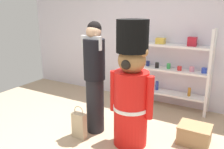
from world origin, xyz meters
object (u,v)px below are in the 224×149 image
(person_shopper, at_px, (95,76))
(shopping_bag, at_px, (79,125))
(display_crate, at_px, (194,134))
(teddy_bear_guard, at_px, (131,88))
(merchandise_shelf, at_px, (174,68))

(person_shopper, relative_size, shopping_bag, 3.38)
(person_shopper, distance_m, display_crate, 1.71)
(teddy_bear_guard, distance_m, person_shopper, 0.65)
(merchandise_shelf, bearing_deg, person_shopper, -117.60)
(display_crate, bearing_deg, merchandise_shelf, 120.53)
(person_shopper, bearing_deg, display_crate, 15.59)
(teddy_bear_guard, xyz_separation_m, shopping_bag, (-0.74, -0.25, -0.65))
(merchandise_shelf, bearing_deg, teddy_bear_guard, -95.60)
(display_crate, bearing_deg, teddy_bear_guard, -150.50)
(teddy_bear_guard, xyz_separation_m, person_shopper, (-0.65, 0.05, 0.07))
(person_shopper, xyz_separation_m, display_crate, (1.47, 0.41, -0.78))
(teddy_bear_guard, bearing_deg, person_shopper, 175.16)
(merchandise_shelf, distance_m, teddy_bear_guard, 1.60)
(shopping_bag, height_order, display_crate, shopping_bag)
(person_shopper, distance_m, shopping_bag, 0.78)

